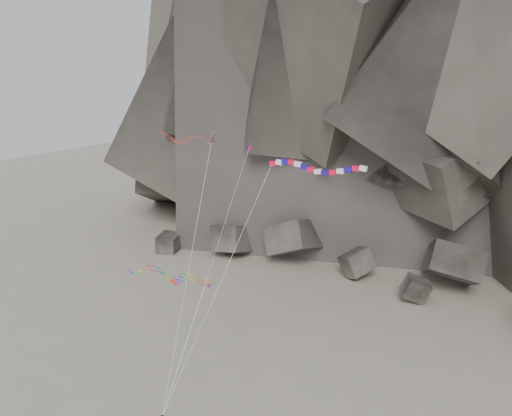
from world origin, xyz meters
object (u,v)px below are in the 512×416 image
Objects in this scene: banner_kite at (314,169)px; pennant_kite at (229,208)px; parafoil_kite at (162,273)px; delta_kite at (182,138)px.

pennant_kite is at bearing -133.68° from banner_kite.
banner_kite is at bearing 24.35° from parafoil_kite.
delta_kite is 1.10× the size of banner_kite.
banner_kite is (15.24, 0.68, -1.59)m from delta_kite.
delta_kite is 15.34m from banner_kite.
banner_kite is 1.44× the size of parafoil_kite.
pennant_kite is (10.37, -1.95, 8.85)m from parafoil_kite.
pennant_kite is (10.70, -5.83, -4.50)m from delta_kite.
pennant_kite is at bearing -3.26° from parafoil_kite.
parafoil_kite is at bearing -174.99° from pennant_kite.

